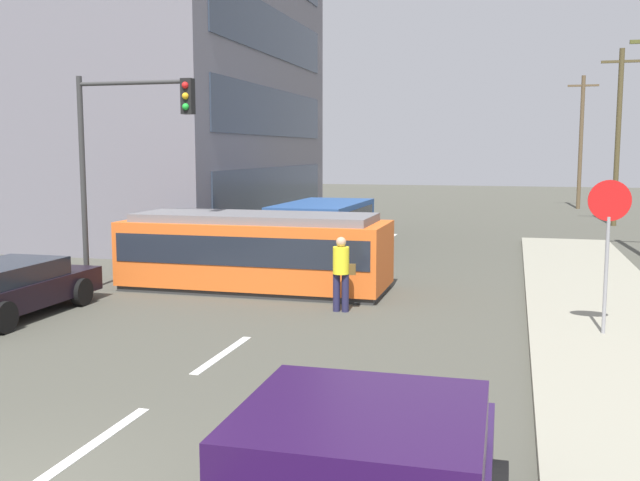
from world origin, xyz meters
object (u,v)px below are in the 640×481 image
Objects in this scene: parked_sedan_far at (201,242)px; traffic_light_mast at (124,142)px; stop_sign at (608,225)px; utility_pole_distant at (581,140)px; parked_sedan_mid at (9,288)px; streetcar_tram at (255,250)px; utility_pole_far at (618,134)px; city_bus at (323,224)px; pedestrian_crossing at (341,270)px.

traffic_light_mast reaches higher than parked_sedan_far.
stop_sign is 32.99m from utility_pole_distant.
stop_sign is (12.11, 1.20, 1.57)m from parked_sedan_mid.
streetcar_tram is 5.18m from parked_sedan_far.
city_bus is at bearing -131.34° from utility_pole_far.
streetcar_tram is 1.53× the size of parked_sedan_mid.
pedestrian_crossing is 6.38m from traffic_light_mast.
pedestrian_crossing is at bearing -7.25° from traffic_light_mast.
pedestrian_crossing is 0.21× the size of utility_pole_distant.
parked_sedan_mid is at bearing -174.35° from stop_sign.
stop_sign reaches higher than parked_sedan_far.
parked_sedan_mid is 37.10m from utility_pole_distant.
utility_pole_distant is at bearing 76.74° from pedestrian_crossing.
pedestrian_crossing is 0.31× the size of traffic_light_mast.
streetcar_tram is 1.54× the size of parked_sedan_far.
pedestrian_crossing is at bearing -103.26° from utility_pole_distant.
traffic_light_mast is at bearing -124.05° from utility_pole_far.
streetcar_tram is at bearing 46.73° from parked_sedan_mid.
parked_sedan_mid is at bearing -112.72° from utility_pole_distant.
parked_sedan_far is 0.53× the size of utility_pole_far.
traffic_light_mast is (-2.91, -8.09, 2.76)m from city_bus.
utility_pole_distant reaches higher than city_bus.
utility_pole_distant is (10.22, 29.76, 3.20)m from streetcar_tram.
utility_pole_far reaches higher than utility_pole_distant.
utility_pole_distant is (2.15, 32.86, 2.02)m from stop_sign.
parked_sedan_mid is 4.52m from traffic_light_mast.
utility_pole_far reaches higher than parked_sedan_far.
streetcar_tram is 1.25× the size of city_bus.
streetcar_tram is at bearing 159.00° from stop_sign.
pedestrian_crossing is 5.59m from stop_sign.
stop_sign is at bearing -93.74° from utility_pole_distant.
city_bus is 1.01× the size of traffic_light_mast.
city_bus is at bearing 90.19° from streetcar_tram.
city_bus is at bearing 70.22° from traffic_light_mast.
streetcar_tram is 6.84m from city_bus.
parked_sedan_far is (-6.05, 5.94, -0.32)m from pedestrian_crossing.
stop_sign is (8.07, -3.10, 1.18)m from streetcar_tram.
utility_pole_distant is at bearing 94.29° from utility_pole_far.
pedestrian_crossing is at bearing 168.12° from stop_sign.
pedestrian_crossing is 0.58× the size of stop_sign.
utility_pole_far reaches higher than stop_sign.
parked_sedan_mid is 1.00× the size of parked_sedan_far.
streetcar_tram is at bearing -89.81° from city_bus.
streetcar_tram is 4.22m from traffic_light_mast.
utility_pole_far is (2.93, 22.46, 2.12)m from stop_sign.
parked_sedan_far is (-3.29, -2.88, -0.39)m from city_bus.
utility_pole_far is at bearing 47.11° from parked_sedan_far.
parked_sedan_mid is (-6.78, -2.32, -0.32)m from pedestrian_crossing.
stop_sign is (5.33, -1.12, 1.25)m from pedestrian_crossing.
city_bus reaches higher than parked_sedan_mid.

